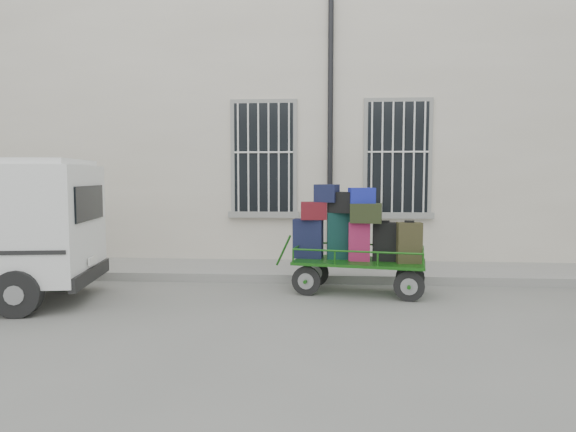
# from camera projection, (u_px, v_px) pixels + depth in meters

# --- Properties ---
(ground) EXTENTS (80.00, 80.00, 0.00)m
(ground) POSITION_uv_depth(u_px,v_px,m) (267.00, 302.00, 7.65)
(ground) COLOR slate
(ground) RESTS_ON ground
(building) EXTENTS (24.00, 5.15, 6.00)m
(building) POSITION_uv_depth(u_px,v_px,m) (291.00, 131.00, 12.88)
(building) COLOR beige
(building) RESTS_ON ground
(sidewalk) EXTENTS (24.00, 1.70, 0.15)m
(sidewalk) POSITION_uv_depth(u_px,v_px,m) (280.00, 270.00, 9.83)
(sidewalk) COLOR gray
(sidewalk) RESTS_ON ground
(luggage_cart) EXTENTS (2.46, 1.28, 1.74)m
(luggage_cart) POSITION_uv_depth(u_px,v_px,m) (352.00, 238.00, 8.21)
(luggage_cart) COLOR black
(luggage_cart) RESTS_ON ground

